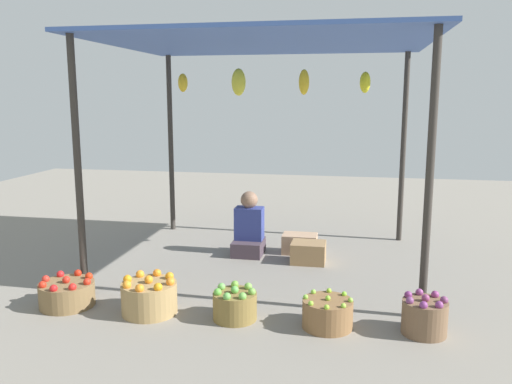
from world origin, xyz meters
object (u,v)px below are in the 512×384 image
object	(u,v)px
basket_purple_onions	(424,316)
basket_red_tomatoes	(67,293)
vendor_person	(249,230)
wooden_crate_near_vendor	(300,244)
basket_limes	(327,313)
wooden_crate_stacked_rear	(308,252)
basket_oranges	(149,297)
basket_green_apples	(235,305)

from	to	relation	value
basket_purple_onions	basket_red_tomatoes	bearing A→B (deg)	-179.85
vendor_person	wooden_crate_near_vendor	distance (m)	0.65
basket_limes	wooden_crate_stacked_rear	size ratio (longest dim) A/B	1.08
basket_limes	wooden_crate_near_vendor	size ratio (longest dim) A/B	1.01
basket_purple_onions	wooden_crate_stacked_rear	xyz separation A→B (m)	(-1.10, 1.70, -0.03)
basket_oranges	basket_limes	distance (m)	1.58
basket_oranges	wooden_crate_near_vendor	distance (m)	2.37
basket_red_tomatoes	basket_green_apples	bearing A→B (deg)	0.05
wooden_crate_near_vendor	wooden_crate_stacked_rear	distance (m)	0.39
basket_oranges	basket_purple_onions	xyz separation A→B (m)	(2.36, 0.02, -0.00)
basket_oranges	wooden_crate_stacked_rear	world-z (taller)	basket_oranges
basket_red_tomatoes	basket_limes	world-z (taller)	basket_red_tomatoes
vendor_person	basket_red_tomatoes	distance (m)	2.34
basket_green_apples	wooden_crate_stacked_rear	bearing A→B (deg)	74.07
basket_red_tomatoes	basket_limes	distance (m)	2.39
basket_oranges	wooden_crate_near_vendor	world-z (taller)	basket_oranges
vendor_person	basket_purple_onions	xyz separation A→B (m)	(1.85, -1.91, -0.15)
basket_oranges	basket_purple_onions	size ratio (longest dim) A/B	1.36
basket_green_apples	basket_limes	xyz separation A→B (m)	(0.80, -0.02, -0.01)
vendor_person	basket_purple_onions	size ratio (longest dim) A/B	2.14
basket_oranges	wooden_crate_near_vendor	bearing A→B (deg)	61.54
basket_green_apples	basket_oranges	bearing A→B (deg)	-178.96
basket_red_tomatoes	wooden_crate_near_vendor	xyz separation A→B (m)	(1.94, 2.07, 0.00)
wooden_crate_stacked_rear	basket_purple_onions	bearing A→B (deg)	-57.15
basket_oranges	basket_limes	size ratio (longest dim) A/B	1.17
basket_red_tomatoes	wooden_crate_stacked_rear	distance (m)	2.69
basket_purple_onions	wooden_crate_near_vendor	distance (m)	2.40
basket_oranges	basket_red_tomatoes	bearing A→B (deg)	179.10
basket_red_tomatoes	basket_purple_onions	distance (m)	3.18
vendor_person	basket_limes	distance (m)	2.22
basket_purple_onions	wooden_crate_near_vendor	size ratio (longest dim) A/B	0.87
basket_oranges	basket_green_apples	size ratio (longest dim) A/B	1.29
basket_green_apples	wooden_crate_near_vendor	world-z (taller)	basket_green_apples
vendor_person	basket_red_tomatoes	bearing A→B (deg)	-124.72
basket_purple_onions	wooden_crate_near_vendor	bearing A→B (deg)	121.00
basket_oranges	wooden_crate_near_vendor	size ratio (longest dim) A/B	1.18
basket_oranges	wooden_crate_stacked_rear	bearing A→B (deg)	53.58
vendor_person	basket_oranges	distance (m)	2.00
basket_oranges	basket_green_apples	bearing A→B (deg)	1.04
wooden_crate_near_vendor	basket_oranges	bearing A→B (deg)	-118.46
basket_green_apples	wooden_crate_stacked_rear	distance (m)	1.77
basket_green_apples	basket_purple_onions	distance (m)	1.58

